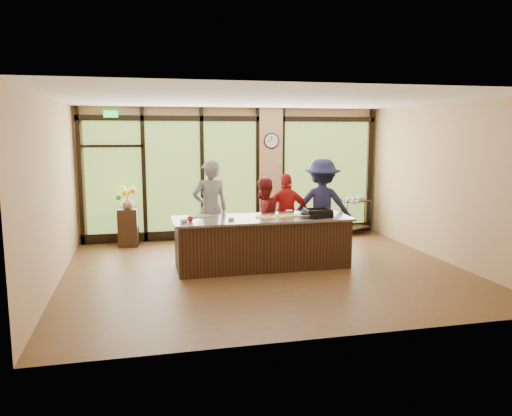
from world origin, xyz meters
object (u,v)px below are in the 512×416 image
flower_stand (128,227)px  bar_cart (356,212)px  cook_right (322,206)px  island_base (262,243)px  cook_left (210,210)px  roasting_pan (318,215)px

flower_stand → bar_cart: 5.33m
cook_right → bar_cart: size_ratio=2.11×
island_base → cook_right: 1.73m
flower_stand → bar_cart: bearing=6.5°
cook_right → flower_stand: size_ratio=2.34×
cook_left → bar_cart: (3.74, 1.53, -0.42)m
flower_stand → cook_left: bearing=-37.0°
cook_right → roasting_pan: cook_right is taller
island_base → cook_right: cook_right is taller
island_base → bar_cart: (2.91, 2.35, 0.11)m
cook_left → island_base: bearing=127.7°
roasting_pan → flower_stand: 4.26m
island_base → cook_left: bearing=135.6°
island_base → flower_stand: (-2.42, 2.29, -0.03)m
cook_right → island_base: bearing=50.7°
roasting_pan → bar_cart: (1.93, 2.56, -0.42)m
island_base → bar_cart: size_ratio=3.41×
island_base → roasting_pan: 1.14m
island_base → roasting_pan: bearing=-12.2°
cook_right → flower_stand: (-3.87, 1.49, -0.55)m
bar_cart → flower_stand: bearing=155.8°
island_base → roasting_pan: (0.99, -0.21, 0.52)m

